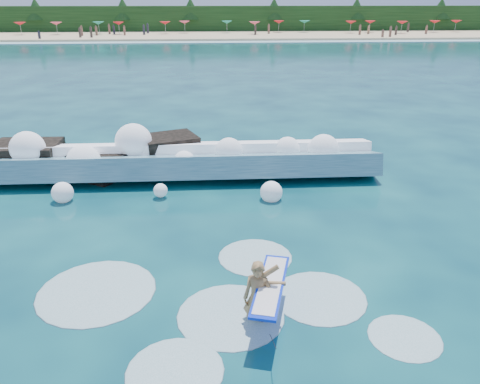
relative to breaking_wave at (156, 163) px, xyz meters
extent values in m
plane|color=#072D3C|center=(1.52, -6.82, -0.52)|extent=(200.00, 200.00, 0.00)
cube|color=tan|center=(1.52, 71.18, -0.32)|extent=(140.00, 20.00, 0.40)
cube|color=silver|center=(1.52, 60.18, -0.48)|extent=(140.00, 5.00, 0.08)
cube|color=black|center=(1.52, 81.18, 1.98)|extent=(140.00, 4.00, 5.00)
cube|color=#346E82|center=(0.00, -0.16, -0.09)|extent=(17.29, 2.63, 1.44)
cube|color=white|center=(0.00, 0.64, 0.34)|extent=(17.29, 1.22, 0.67)
cube|color=black|center=(-5.25, 0.77, -0.04)|extent=(2.62, 1.99, 1.40)
cube|color=black|center=(-2.25, -0.03, -0.14)|extent=(2.45, 2.32, 1.08)
cube|color=black|center=(0.45, 1.17, 0.01)|extent=(2.64, 2.40, 1.51)
imported|color=#977246|center=(3.11, -9.31, 0.06)|extent=(0.74, 0.61, 1.76)
cube|color=#0C2CD8|center=(3.39, -9.26, 0.36)|extent=(1.15, 2.47, 0.06)
cube|color=white|center=(3.39, -9.26, 0.38)|extent=(1.01, 2.25, 0.06)
cylinder|color=black|center=(3.29, -10.51, -0.07)|extent=(0.01, 0.91, 0.43)
sphere|color=white|center=(-4.90, 0.12, 0.65)|extent=(1.33, 1.33, 1.33)
sphere|color=white|center=(-2.69, -0.40, 0.23)|extent=(1.31, 1.31, 1.31)
sphere|color=white|center=(-0.92, 0.60, 0.70)|extent=(1.48, 1.48, 1.48)
sphere|color=white|center=(1.13, -0.54, 0.21)|extent=(0.84, 0.84, 0.84)
sphere|color=white|center=(2.87, -0.15, 0.47)|extent=(1.07, 1.07, 1.07)
sphere|color=white|center=(5.25, 0.20, 0.39)|extent=(1.02, 1.02, 1.02)
sphere|color=white|center=(6.65, -0.07, 0.44)|extent=(1.24, 1.24, 1.24)
sphere|color=white|center=(-3.00, -2.37, -0.21)|extent=(0.75, 0.75, 0.75)
sphere|color=white|center=(0.36, -2.29, -0.24)|extent=(0.49, 0.49, 0.49)
sphere|color=white|center=(4.24, -2.69, -0.25)|extent=(0.78, 0.78, 0.78)
ellipsoid|color=silver|center=(2.54, -9.08, -0.52)|extent=(2.43, 2.43, 0.12)
ellipsoid|color=silver|center=(1.41, -10.71, -0.52)|extent=(1.90, 1.90, 0.09)
ellipsoid|color=silver|center=(4.67, -8.53, -0.52)|extent=(2.24, 2.24, 0.11)
ellipsoid|color=silver|center=(-0.65, -7.96, -0.52)|extent=(2.86, 2.86, 0.14)
ellipsoid|color=silver|center=(3.32, -6.58, -0.52)|extent=(2.03, 2.03, 0.10)
ellipsoid|color=silver|center=(6.14, -10.05, -0.52)|extent=(1.53, 1.53, 0.08)
cone|color=red|center=(-31.24, 72.44, 1.73)|extent=(2.00, 2.00, 0.50)
cone|color=#DE415B|center=(-24.92, 72.41, 1.73)|extent=(2.00, 2.00, 0.50)
cone|color=#168A6F|center=(-17.70, 73.21, 1.73)|extent=(2.00, 2.00, 0.50)
cone|color=red|center=(-13.92, 72.18, 1.73)|extent=(2.00, 2.00, 0.50)
cone|color=red|center=(-5.75, 73.28, 1.73)|extent=(2.00, 2.00, 0.50)
cone|color=#DE415B|center=(-2.32, 75.06, 1.73)|extent=(2.00, 2.00, 0.50)
cone|color=#168A6F|center=(5.55, 75.02, 1.73)|extent=(2.00, 2.00, 0.50)
cone|color=#DE415B|center=(10.45, 71.61, 1.73)|extent=(2.00, 2.00, 0.50)
cone|color=red|center=(15.41, 75.50, 1.73)|extent=(2.00, 2.00, 0.50)
cone|color=#168A6F|center=(20.31, 75.62, 1.73)|extent=(2.00, 2.00, 0.50)
cone|color=red|center=(28.57, 73.15, 1.73)|extent=(2.00, 2.00, 0.50)
cone|color=red|center=(32.55, 74.21, 1.73)|extent=(2.00, 2.00, 0.50)
cone|color=red|center=(37.76, 71.73, 1.73)|extent=(2.00, 2.00, 0.50)
cone|color=red|center=(45.07, 74.19, 1.73)|extent=(2.00, 2.00, 0.50)
cone|color=red|center=(49.63, 74.93, 1.73)|extent=(2.00, 2.00, 0.50)
cube|color=#3F332D|center=(-10.66, 72.96, 0.57)|extent=(0.35, 0.22, 1.38)
cube|color=#8C664C|center=(-14.73, 61.59, 0.27)|extent=(0.35, 0.22, 1.42)
cube|color=#262633|center=(3.99, 73.87, 0.58)|extent=(0.35, 0.22, 1.39)
cube|color=brown|center=(-19.15, 65.31, 0.57)|extent=(0.35, 0.22, 1.38)
cube|color=#3F332D|center=(2.36, 62.29, 0.28)|extent=(0.35, 0.22, 1.43)
cube|color=#8C664C|center=(-16.68, 61.58, 0.33)|extent=(0.35, 0.22, 1.54)
cube|color=#262633|center=(-34.67, 71.76, 0.59)|extent=(0.35, 0.22, 1.42)
cube|color=#3F332D|center=(42.63, 65.47, 0.63)|extent=(0.35, 0.22, 1.50)
cube|color=#8C664C|center=(-1.32, 73.52, 0.57)|extent=(0.35, 0.22, 1.38)
cube|color=#262633|center=(-4.80, 74.56, 0.64)|extent=(0.35, 0.22, 1.51)
cube|color=brown|center=(31.29, 67.01, 0.63)|extent=(0.35, 0.22, 1.51)
cube|color=#3F332D|center=(20.03, 64.04, 0.66)|extent=(0.35, 0.22, 1.56)
cube|color=#262633|center=(-20.71, 61.51, 0.34)|extent=(0.35, 0.22, 1.57)
cube|color=brown|center=(-22.99, 70.58, 0.61)|extent=(0.35, 0.22, 1.45)
cube|color=#8C664C|center=(28.89, 68.23, 0.69)|extent=(0.35, 0.22, 1.62)
cube|color=#262633|center=(33.48, 73.46, 0.60)|extent=(0.35, 0.22, 1.44)
cube|color=brown|center=(-21.96, 69.66, 0.56)|extent=(0.35, 0.22, 1.36)
cube|color=#3F332D|center=(35.19, 74.65, 0.57)|extent=(0.35, 0.22, 1.39)
cube|color=#8C664C|center=(9.10, 61.79, 0.35)|extent=(0.35, 0.22, 1.59)
camera|label=1|loc=(2.21, -17.65, 6.05)|focal=35.00mm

